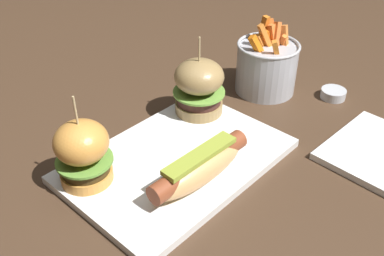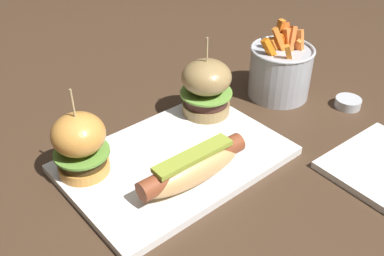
# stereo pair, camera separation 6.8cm
# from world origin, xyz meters

# --- Properties ---
(ground_plane) EXTENTS (3.00, 3.00, 0.00)m
(ground_plane) POSITION_xyz_m (0.00, 0.00, 0.00)
(ground_plane) COLOR #422D1E
(platter_main) EXTENTS (0.35, 0.24, 0.01)m
(platter_main) POSITION_xyz_m (0.00, 0.00, 0.01)
(platter_main) COLOR white
(platter_main) RESTS_ON ground
(hot_dog) EXTENTS (0.19, 0.05, 0.05)m
(hot_dog) POSITION_xyz_m (-0.02, -0.06, 0.04)
(hot_dog) COLOR tan
(hot_dog) RESTS_ON platter_main
(slider_left) EXTENTS (0.09, 0.09, 0.15)m
(slider_left) POSITION_xyz_m (-0.13, 0.06, 0.07)
(slider_left) COLOR gold
(slider_left) RESTS_ON platter_main
(slider_right) EXTENTS (0.10, 0.10, 0.15)m
(slider_right) POSITION_xyz_m (0.13, 0.07, 0.07)
(slider_right) COLOR #997B4B
(slider_right) RESTS_ON platter_main
(fries_bucket) EXTENTS (0.13, 0.13, 0.15)m
(fries_bucket) POSITION_xyz_m (0.30, 0.04, 0.06)
(fries_bucket) COLOR #A8AAB2
(fries_bucket) RESTS_ON ground
(sauce_ramekin) EXTENTS (0.05, 0.05, 0.02)m
(sauce_ramekin) POSITION_xyz_m (0.37, -0.08, 0.01)
(sauce_ramekin) COLOR #B7BABF
(sauce_ramekin) RESTS_ON ground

